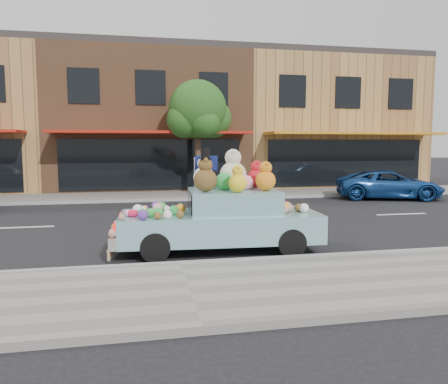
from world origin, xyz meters
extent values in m
plane|color=black|center=(0.00, 0.00, 0.00)|extent=(120.00, 120.00, 0.00)
cube|color=gray|center=(0.00, -6.50, 0.06)|extent=(60.00, 3.00, 0.12)
cube|color=gray|center=(0.00, 6.50, 0.06)|extent=(60.00, 3.00, 0.12)
cube|color=gray|center=(0.00, -5.00, 0.07)|extent=(60.00, 0.12, 0.13)
cube|color=gray|center=(0.00, 5.00, 0.07)|extent=(60.00, 0.12, 0.13)
cube|color=brown|center=(0.00, 12.00, 3.50)|extent=(10.00, 8.00, 7.00)
cube|color=#332D2B|center=(0.00, 12.00, 7.15)|extent=(10.00, 8.00, 0.30)
cube|color=black|center=(0.00, 7.98, 1.40)|extent=(8.50, 0.06, 2.40)
cube|color=#A71B0F|center=(0.00, 7.10, 2.90)|extent=(9.00, 1.80, 0.12)
cube|color=black|center=(-3.00, 7.98, 5.00)|extent=(1.40, 0.06, 1.60)
cube|color=black|center=(0.00, 7.98, 5.00)|extent=(1.40, 0.06, 1.60)
cube|color=black|center=(3.00, 7.98, 5.00)|extent=(1.40, 0.06, 1.60)
cube|color=#A97F47|center=(10.00, 12.00, 3.50)|extent=(10.00, 8.00, 7.00)
cube|color=#332D2B|center=(10.00, 12.00, 7.15)|extent=(10.00, 8.00, 0.30)
cube|color=black|center=(10.00, 7.98, 1.40)|extent=(8.50, 0.06, 2.40)
cube|color=orange|center=(10.00, 7.10, 2.90)|extent=(9.00, 1.80, 0.12)
cube|color=black|center=(7.00, 7.98, 5.00)|extent=(1.40, 0.06, 1.60)
cube|color=black|center=(10.00, 7.98, 5.00)|extent=(1.40, 0.06, 1.60)
cube|color=black|center=(13.00, 7.98, 5.00)|extent=(1.40, 0.06, 1.60)
cylinder|color=#38281C|center=(2.00, 6.50, 1.60)|extent=(0.28, 0.28, 3.20)
sphere|color=#244C15|center=(2.00, 6.50, 3.92)|extent=(2.60, 2.60, 2.60)
sphere|color=#244C15|center=(2.70, 6.80, 3.52)|extent=(1.80, 1.80, 1.80)
sphere|color=#244C15|center=(1.40, 6.30, 3.42)|extent=(1.60, 1.60, 1.60)
sphere|color=#244C15|center=(2.20, 5.90, 3.32)|extent=(1.40, 1.40, 1.40)
sphere|color=#244C15|center=(1.70, 7.10, 3.62)|extent=(1.60, 1.60, 1.60)
imported|color=#1A4891|center=(9.98, 3.93, 0.61)|extent=(4.83, 3.29, 1.23)
cylinder|color=black|center=(2.37, -4.63, 0.30)|extent=(0.61, 0.23, 0.60)
cylinder|color=black|center=(2.46, -3.08, 0.30)|extent=(0.61, 0.23, 0.60)
cylinder|color=black|center=(-0.42, -4.47, 0.30)|extent=(0.61, 0.23, 0.60)
cylinder|color=black|center=(-0.33, -2.92, 0.30)|extent=(0.61, 0.23, 0.60)
cube|color=#86BEC8|center=(1.02, -3.77, 0.55)|extent=(4.39, 1.94, 0.60)
cube|color=#86BEC8|center=(1.32, -3.79, 1.10)|extent=(1.98, 1.61, 0.50)
cube|color=silver|center=(-1.19, -3.65, 0.40)|extent=(0.26, 1.79, 0.26)
cube|color=red|center=(-1.18, -4.33, 0.72)|extent=(0.08, 0.28, 0.16)
cube|color=red|center=(-1.11, -2.97, 0.72)|extent=(0.08, 0.28, 0.16)
cube|color=black|center=(0.37, -3.74, 1.10)|extent=(0.11, 1.30, 0.40)
sphere|color=#533917|center=(0.65, -4.10, 1.60)|extent=(0.49, 0.49, 0.49)
sphere|color=#533917|center=(0.65, -4.10, 1.91)|extent=(0.31, 0.31, 0.31)
sphere|color=#533917|center=(0.65, -4.21, 2.01)|extent=(0.12, 0.12, 0.12)
sphere|color=#533917|center=(0.65, -4.00, 2.01)|extent=(0.12, 0.12, 0.12)
cylinder|color=black|center=(0.65, -4.10, 2.04)|extent=(0.29, 0.29, 0.02)
cylinder|color=black|center=(0.65, -4.10, 2.15)|extent=(0.18, 0.18, 0.22)
sphere|color=beige|center=(1.39, -3.45, 1.65)|extent=(0.61, 0.61, 0.61)
sphere|color=beige|center=(1.39, -3.45, 2.04)|extent=(0.38, 0.38, 0.38)
sphere|color=beige|center=(1.39, -3.58, 2.17)|extent=(0.14, 0.14, 0.14)
sphere|color=beige|center=(1.39, -3.31, 2.17)|extent=(0.14, 0.14, 0.14)
sphere|color=#CC6D13|center=(1.95, -4.13, 1.57)|extent=(0.43, 0.43, 0.43)
sphere|color=#CC6D13|center=(1.95, -4.13, 1.84)|extent=(0.27, 0.27, 0.27)
sphere|color=#CC6D13|center=(1.95, -4.22, 1.93)|extent=(0.10, 0.10, 0.10)
sphere|color=#CC6D13|center=(1.95, -4.03, 1.93)|extent=(0.10, 0.10, 0.10)
sphere|color=#B1121C|center=(1.94, -3.43, 1.56)|extent=(0.42, 0.42, 0.42)
sphere|color=#B1121C|center=(1.94, -3.43, 1.84)|extent=(0.26, 0.26, 0.26)
sphere|color=#B1121C|center=(1.94, -3.52, 1.92)|extent=(0.10, 0.10, 0.10)
sphere|color=#B1121C|center=(1.94, -3.33, 1.92)|extent=(0.10, 0.10, 0.10)
sphere|color=white|center=(0.75, -3.31, 1.59)|extent=(0.49, 0.49, 0.49)
sphere|color=white|center=(0.75, -3.31, 1.91)|extent=(0.30, 0.30, 0.30)
sphere|color=white|center=(0.75, -3.41, 2.01)|extent=(0.11, 0.11, 0.11)
sphere|color=white|center=(0.75, -3.20, 2.01)|extent=(0.11, 0.11, 0.11)
sphere|color=yellow|center=(1.29, -4.34, 1.54)|extent=(0.38, 0.38, 0.38)
sphere|color=yellow|center=(1.29, -4.34, 1.79)|extent=(0.24, 0.24, 0.24)
sphere|color=yellow|center=(1.29, -4.42, 1.87)|extent=(0.09, 0.09, 0.09)
sphere|color=yellow|center=(1.29, -4.26, 1.87)|extent=(0.09, 0.09, 0.09)
sphere|color=#278F38|center=(1.12, -3.78, 1.53)|extent=(0.40, 0.40, 0.40)
sphere|color=pink|center=(1.62, -3.76, 1.50)|extent=(0.32, 0.32, 0.32)
sphere|color=#542A80|center=(-0.65, -4.45, 0.95)|extent=(0.21, 0.21, 0.21)
sphere|color=#278F38|center=(0.23, -3.06, 0.92)|extent=(0.14, 0.14, 0.14)
sphere|color=#278F38|center=(0.01, -3.91, 0.95)|extent=(0.20, 0.20, 0.20)
sphere|color=#278F38|center=(-0.49, -4.13, 0.95)|extent=(0.19, 0.19, 0.19)
sphere|color=brown|center=(-0.36, -4.41, 0.92)|extent=(0.15, 0.15, 0.15)
sphere|color=red|center=(0.09, -3.67, 0.94)|extent=(0.18, 0.18, 0.18)
sphere|color=silver|center=(-0.30, -3.51, 0.95)|extent=(0.21, 0.21, 0.21)
sphere|color=#542A80|center=(-0.57, -3.23, 0.92)|extent=(0.13, 0.13, 0.13)
sphere|color=silver|center=(-0.12, -3.43, 0.92)|extent=(0.14, 0.14, 0.14)
sphere|color=#9C6E55|center=(-0.25, -3.36, 0.96)|extent=(0.21, 0.21, 0.21)
sphere|color=yellow|center=(-0.60, -3.27, 0.92)|extent=(0.13, 0.13, 0.13)
sphere|color=#F7E6C4|center=(-0.16, -4.39, 0.94)|extent=(0.18, 0.18, 0.18)
sphere|color=red|center=(-0.80, -4.02, 0.93)|extent=(0.15, 0.15, 0.15)
sphere|color=#542A80|center=(-0.34, -2.98, 0.94)|extent=(0.19, 0.19, 0.19)
sphere|color=pink|center=(-0.94, -3.93, 0.92)|extent=(0.14, 0.14, 0.14)
sphere|color=silver|center=(-0.10, -3.68, 0.92)|extent=(0.13, 0.13, 0.13)
sphere|color=#278F38|center=(-0.21, -3.38, 0.96)|extent=(0.21, 0.21, 0.21)
sphere|color=orange|center=(0.17, -3.72, 0.95)|extent=(0.20, 0.20, 0.20)
sphere|color=red|center=(-0.87, -4.00, 0.93)|extent=(0.16, 0.16, 0.16)
sphere|color=brown|center=(-0.73, -3.56, 0.95)|extent=(0.20, 0.20, 0.20)
sphere|color=#9C6E55|center=(-1.06, -4.37, 0.92)|extent=(0.13, 0.13, 0.13)
sphere|color=silver|center=(-0.11, -3.76, 0.93)|extent=(0.16, 0.16, 0.16)
sphere|color=#278F38|center=(-0.65, -4.15, 0.95)|extent=(0.19, 0.19, 0.19)
sphere|color=#F7E6C4|center=(-0.66, -3.65, 0.94)|extent=(0.17, 0.17, 0.17)
sphere|color=#278F38|center=(-0.33, -4.18, 0.95)|extent=(0.20, 0.20, 0.20)
sphere|color=brown|center=(0.09, -4.33, 0.93)|extent=(0.16, 0.16, 0.16)
sphere|color=#278F38|center=(-0.37, -3.65, 0.92)|extent=(0.15, 0.15, 0.15)
sphere|color=silver|center=(-0.75, -3.70, 0.96)|extent=(0.22, 0.22, 0.22)
sphere|color=#D8A88C|center=(-0.32, -3.65, 0.97)|extent=(0.22, 0.22, 0.22)
sphere|color=#9C6E55|center=(-1.24, -4.46, 0.61)|extent=(0.15, 0.15, 0.15)
sphere|color=pink|center=(-1.22, -4.07, 0.59)|extent=(0.13, 0.13, 0.13)
sphere|color=#9C6E55|center=(-1.19, -3.54, 0.61)|extent=(0.17, 0.17, 0.17)
sphere|color=brown|center=(-1.21, -3.87, 0.61)|extent=(0.15, 0.15, 0.15)
sphere|color=#F7E6C4|center=(-1.18, -3.44, 0.62)|extent=(0.17, 0.17, 0.17)
sphere|color=#278F38|center=(-1.22, -4.00, 0.61)|extent=(0.15, 0.15, 0.15)
sphere|color=yellow|center=(-1.22, -4.05, 0.60)|extent=(0.13, 0.13, 0.13)
sphere|color=pink|center=(-1.24, -4.36, 0.61)|extent=(0.16, 0.16, 0.16)
sphere|color=yellow|center=(-1.21, -3.84, 0.62)|extent=(0.17, 0.17, 0.17)
sphere|color=pink|center=(-1.19, -3.53, 0.60)|extent=(0.13, 0.13, 0.13)
sphere|color=#9C6E55|center=(2.35, -4.23, 0.94)|extent=(0.18, 0.18, 0.18)
sphere|color=#F7E6C4|center=(2.84, -4.13, 0.95)|extent=(0.20, 0.20, 0.20)
sphere|color=red|center=(2.69, -3.39, 0.93)|extent=(0.16, 0.16, 0.16)
sphere|color=#9C6E55|center=(2.48, -4.05, 0.97)|extent=(0.23, 0.23, 0.23)
sphere|color=orange|center=(2.37, -4.09, 0.97)|extent=(0.24, 0.24, 0.24)
sphere|color=brown|center=(2.76, -4.00, 0.94)|extent=(0.18, 0.18, 0.18)
cylinder|color=#997A54|center=(-1.32, -4.49, 0.17)|extent=(0.06, 0.06, 0.17)
sphere|color=#997A54|center=(-1.32, -4.49, 0.26)|extent=(0.07, 0.07, 0.07)
cylinder|color=#997A54|center=(-1.32, -4.40, 0.17)|extent=(0.06, 0.06, 0.17)
sphere|color=#997A54|center=(-1.32, -4.40, 0.26)|extent=(0.07, 0.07, 0.07)
cylinder|color=#997A54|center=(-1.31, -4.31, 0.17)|extent=(0.06, 0.06, 0.17)
sphere|color=#997A54|center=(-1.31, -4.31, 0.26)|extent=(0.07, 0.07, 0.07)
cylinder|color=#997A54|center=(-1.31, -4.22, 0.17)|extent=(0.06, 0.06, 0.17)
sphere|color=#997A54|center=(-1.31, -4.22, 0.26)|extent=(0.07, 0.07, 0.07)
cylinder|color=#997A54|center=(-1.30, -4.13, 0.17)|extent=(0.06, 0.06, 0.17)
sphere|color=#997A54|center=(-1.30, -4.13, 0.26)|extent=(0.07, 0.07, 0.07)
cylinder|color=#997A54|center=(-1.30, -4.04, 0.17)|extent=(0.06, 0.06, 0.17)
sphere|color=#997A54|center=(-1.30, -4.04, 0.26)|extent=(0.07, 0.07, 0.07)
cylinder|color=#997A54|center=(-1.29, -3.95, 0.17)|extent=(0.06, 0.06, 0.17)
sphere|color=#997A54|center=(-1.29, -3.95, 0.26)|extent=(0.07, 0.07, 0.07)
cylinder|color=#997A54|center=(-1.29, -3.87, 0.17)|extent=(0.06, 0.06, 0.17)
sphere|color=#997A54|center=(-1.29, -3.87, 0.26)|extent=(0.07, 0.07, 0.07)
cylinder|color=#997A54|center=(-1.28, -3.78, 0.17)|extent=(0.06, 0.06, 0.17)
sphere|color=#997A54|center=(-1.28, -3.78, 0.26)|extent=(0.07, 0.07, 0.07)
cylinder|color=#997A54|center=(-1.28, -3.69, 0.17)|extent=(0.06, 0.06, 0.17)
sphere|color=#997A54|center=(-1.28, -3.69, 0.26)|extent=(0.07, 0.07, 0.07)
cylinder|color=#997A54|center=(-1.27, -3.60, 0.17)|extent=(0.06, 0.06, 0.17)
sphere|color=#997A54|center=(-1.27, -3.60, 0.26)|extent=(0.07, 0.07, 0.07)
cylinder|color=#997A54|center=(-1.27, -3.51, 0.17)|extent=(0.06, 0.06, 0.17)
sphere|color=#997A54|center=(-1.27, -3.51, 0.26)|extent=(0.07, 0.07, 0.07)
cylinder|color=#997A54|center=(-1.26, -3.42, 0.17)|extent=(0.06, 0.06, 0.17)
sphere|color=#997A54|center=(-1.26, -3.42, 0.26)|extent=(0.07, 0.07, 0.07)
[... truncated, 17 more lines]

